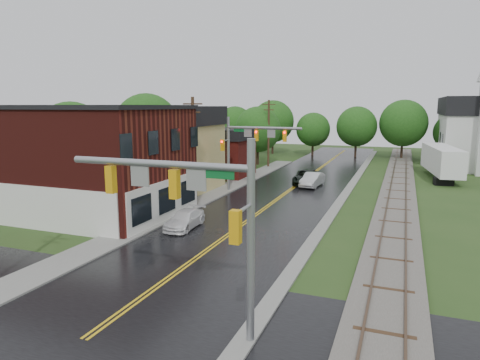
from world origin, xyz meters
The scene contains 21 objects.
ground centered at (0.00, 0.00, 0.00)m, with size 160.00×160.00×0.00m, color #29451A.
main_road centered at (0.00, 30.00, 0.00)m, with size 10.00×90.00×0.02m, color black.
cross_road centered at (0.00, 2.00, 0.00)m, with size 60.00×9.00×0.02m, color black.
curb_right centered at (5.40, 35.00, 0.00)m, with size 0.80×70.00×0.12m, color gray.
sidewalk_left centered at (-6.20, 25.00, 0.00)m, with size 2.40×50.00×0.12m, color gray.
brick_building centered at (-12.48, 15.00, 4.15)m, with size 14.30×10.30×8.30m.
yellow_house centered at (-11.00, 26.00, 3.20)m, with size 8.00×7.00×6.40m, color tan.
darkred_building centered at (-10.00, 35.00, 2.20)m, with size 7.00×6.00×4.40m, color #3F0F0C.
railroad centered at (10.00, 35.00, 0.11)m, with size 3.20×80.00×0.30m.
traffic_signal_near centered at (3.47, 2.00, 4.97)m, with size 7.34×0.30×7.20m.
traffic_signal_far centered at (-3.47, 27.00, 4.97)m, with size 7.34×0.43×7.20m.
utility_pole_b centered at (-6.80, 22.00, 4.72)m, with size 1.80×0.28×9.00m.
utility_pole_c centered at (-6.80, 44.00, 4.72)m, with size 1.80×0.28×9.00m.
tree_left_a centered at (-19.85, 21.90, 5.11)m, with size 6.80×6.80×8.67m.
tree_left_b centered at (-17.85, 31.90, 5.72)m, with size 7.60×7.60×9.69m.
tree_left_c centered at (-13.85, 39.90, 4.51)m, with size 6.00×6.00×7.65m.
tree_left_e centered at (-8.85, 45.90, 4.81)m, with size 6.40×6.40×8.16m.
suv_dark centered at (0.80, 33.20, 0.75)m, with size 2.50×5.43×1.51m, color black.
sedan_silver centered at (1.70, 32.01, 0.73)m, with size 1.53×4.40×1.45m, color silver.
pickup_white centered at (-3.37, 13.86, 0.60)m, with size 1.67×4.11×1.19m, color white.
semi_trailer centered at (14.39, 42.06, 2.19)m, with size 3.97×11.69×3.66m.
Camera 1 is at (10.24, -11.10, 8.25)m, focal length 32.00 mm.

